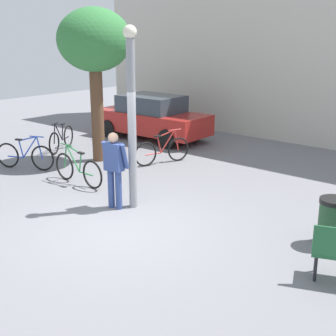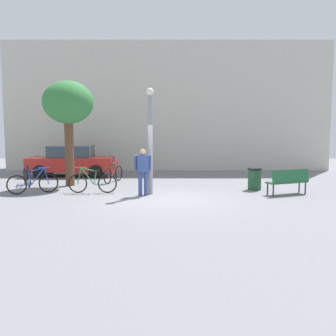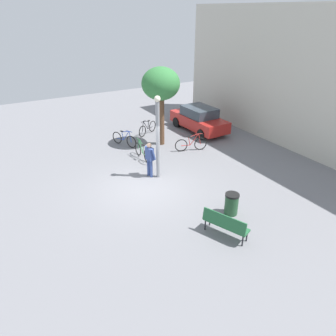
{
  "view_description": "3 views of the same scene",
  "coord_description": "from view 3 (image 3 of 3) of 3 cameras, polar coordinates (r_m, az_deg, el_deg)",
  "views": [
    {
      "loc": [
        6.17,
        -5.75,
        3.68
      ],
      "look_at": [
        0.6,
        0.8,
        1.16
      ],
      "focal_mm": 49.83,
      "sensor_mm": 36.0,
      "label": 1
    },
    {
      "loc": [
        0.04,
        -12.15,
        2.32
      ],
      "look_at": [
        0.0,
        0.18,
        1.05
      ],
      "focal_mm": 39.15,
      "sensor_mm": 36.0,
      "label": 2
    },
    {
      "loc": [
        11.01,
        -5.17,
        7.04
      ],
      "look_at": [
        0.68,
        0.82,
        1.06
      ],
      "focal_mm": 34.03,
      "sensor_mm": 36.0,
      "label": 3
    }
  ],
  "objects": [
    {
      "name": "building_facade",
      "position": [
        18.94,
        24.08,
        14.16
      ],
      "size": [
        18.67,
        2.0,
        7.35
      ],
      "primitive_type": "cube",
      "color": "beige",
      "rests_on": "ground_plane"
    },
    {
      "name": "person_by_lamppost",
      "position": [
        14.57,
        -3.31,
        1.91
      ],
      "size": [
        0.62,
        0.35,
        1.67
      ],
      "color": "#334784",
      "rests_on": "ground_plane"
    },
    {
      "name": "bicycle_blue",
      "position": [
        18.4,
        -7.85,
        5.13
      ],
      "size": [
        1.68,
        0.77,
        0.97
      ],
      "color": "black",
      "rests_on": "ground_plane"
    },
    {
      "name": "trash_bin",
      "position": [
        12.36,
        11.3,
        -6.3
      ],
      "size": [
        0.54,
        0.54,
        0.86
      ],
      "color": "#234C2D",
      "rests_on": "ground_plane"
    },
    {
      "name": "bicycle_green",
      "position": [
        16.6,
        -4.62,
        2.87
      ],
      "size": [
        1.81,
        0.08,
        0.97
      ],
      "color": "black",
      "rests_on": "ground_plane"
    },
    {
      "name": "plaza_tree",
      "position": [
        17.61,
        -1.31,
        14.57
      ],
      "size": [
        2.07,
        2.07,
        4.35
      ],
      "color": "brown",
      "rests_on": "ground_plane"
    },
    {
      "name": "bicycle_black",
      "position": [
        20.0,
        -3.71,
        7.1
      ],
      "size": [
        0.92,
        1.61,
        0.97
      ],
      "color": "black",
      "rests_on": "ground_plane"
    },
    {
      "name": "lamppost",
      "position": [
        14.07,
        -1.84,
        5.97
      ],
      "size": [
        0.28,
        0.28,
        3.82
      ],
      "color": "gray",
      "rests_on": "ground_plane"
    },
    {
      "name": "bicycle_red",
      "position": [
        17.59,
        4.15,
        4.3
      ],
      "size": [
        0.61,
        1.74,
        0.97
      ],
      "color": "black",
      "rests_on": "ground_plane"
    },
    {
      "name": "parked_car_red",
      "position": [
        20.55,
        5.56,
        8.73
      ],
      "size": [
        4.25,
        1.93,
        1.55
      ],
      "color": "#AD231E",
      "rests_on": "ground_plane"
    },
    {
      "name": "park_bench",
      "position": [
        11.09,
        10.2,
        -9.73
      ],
      "size": [
        1.66,
        1.04,
        0.92
      ],
      "color": "#236038",
      "rests_on": "ground_plane"
    },
    {
      "name": "ground_plane",
      "position": [
        14.05,
        -4.29,
        -3.55
      ],
      "size": [
        36.0,
        36.0,
        0.0
      ],
      "primitive_type": "plane",
      "color": "slate"
    }
  ]
}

